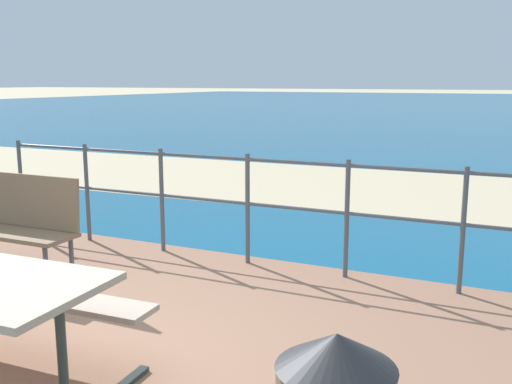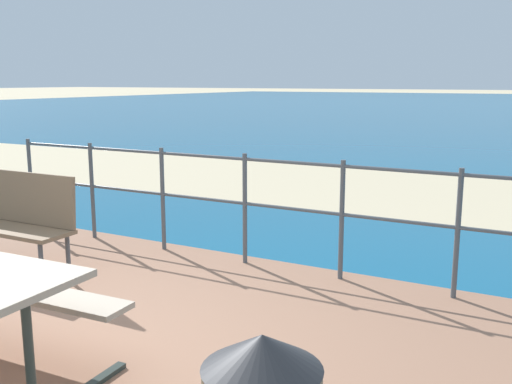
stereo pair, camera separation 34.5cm
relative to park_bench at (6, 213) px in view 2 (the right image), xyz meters
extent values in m
plane|color=beige|center=(1.79, -1.11, -0.62)|extent=(240.00, 240.00, 0.00)
cube|color=#996B51|center=(1.79, -1.11, -0.59)|extent=(6.40, 5.20, 0.06)
cube|color=beige|center=(1.79, 6.02, -0.62)|extent=(54.07, 5.31, 0.01)
cube|color=tan|center=(1.38, -1.07, -0.13)|extent=(1.79, 0.33, 0.04)
cylinder|color=#2D3833|center=(2.18, -1.62, -0.20)|extent=(0.05, 0.05, 0.73)
cube|color=#7A6047|center=(0.00, 0.09, 0.15)|extent=(1.53, 0.08, 0.47)
cylinder|color=#4C5156|center=(0.69, -0.23, -0.33)|extent=(0.04, 0.04, 0.45)
cylinder|color=#4C5156|center=(0.68, 0.07, -0.33)|extent=(0.04, 0.04, 0.45)
cylinder|color=#4C5156|center=(-1.16, 1.29, -0.02)|extent=(0.04, 0.04, 1.08)
cylinder|color=#4C5156|center=(-0.18, 1.29, -0.02)|extent=(0.04, 0.04, 1.08)
cylinder|color=#4C5156|center=(0.80, 1.29, -0.02)|extent=(0.04, 0.04, 1.08)
cylinder|color=#4C5156|center=(1.79, 1.29, -0.02)|extent=(0.04, 0.04, 1.08)
cylinder|color=#4C5156|center=(2.77, 1.29, -0.02)|extent=(0.04, 0.04, 1.08)
cylinder|color=#4C5156|center=(3.75, 1.29, -0.02)|extent=(0.04, 0.04, 1.08)
cylinder|color=#4C5156|center=(1.79, 1.29, 0.46)|extent=(5.90, 0.03, 0.03)
cylinder|color=#4C5156|center=(1.79, 1.29, 0.03)|extent=(5.90, 0.03, 0.03)
cone|color=#262628|center=(3.66, -1.91, 0.33)|extent=(0.41, 0.41, 0.12)
camera|label=1|loc=(4.16, -3.62, 1.19)|focal=40.70mm
camera|label=2|loc=(4.47, -3.46, 1.19)|focal=40.70mm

